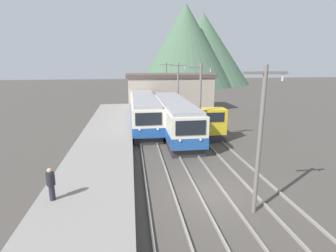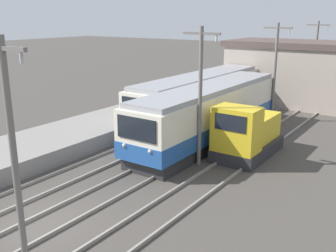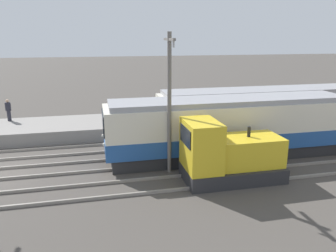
{
  "view_description": "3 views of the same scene",
  "coord_description": "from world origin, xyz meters",
  "views": [
    {
      "loc": [
        -4.0,
        -12.62,
        7.07
      ],
      "look_at": [
        -0.86,
        9.55,
        1.56
      ],
      "focal_mm": 28.0,
      "sensor_mm": 36.0,
      "label": 1
    },
    {
      "loc": [
        11.21,
        -8.1,
        7.43
      ],
      "look_at": [
        -1.05,
        9.68,
        1.34
      ],
      "focal_mm": 42.0,
      "sensor_mm": 36.0,
      "label": 2
    },
    {
      "loc": [
        16.95,
        4.98,
        6.74
      ],
      "look_at": [
        -0.78,
        8.98,
        1.75
      ],
      "focal_mm": 35.0,
      "sensor_mm": 36.0,
      "label": 3
    }
  ],
  "objects": [
    {
      "name": "person_on_platform",
      "position": [
        -7.72,
        -1.1,
        1.73
      ],
      "size": [
        0.38,
        0.38,
        1.56
      ],
      "color": "#282833",
      "rests_on": "platform_left"
    },
    {
      "name": "platform_left",
      "position": [
        -6.25,
        0.0,
        0.45
      ],
      "size": [
        4.5,
        54.0,
        0.89
      ],
      "primitive_type": "cube",
      "color": "gray",
      "rests_on": "ground"
    },
    {
      "name": "ground_plane",
      "position": [
        0.0,
        0.0,
        0.0
      ],
      "size": [
        200.0,
        200.0,
        0.0
      ],
      "primitive_type": "plane",
      "color": "#47423D"
    },
    {
      "name": "commuter_train_center",
      "position": [
        0.2,
        12.36,
        1.6
      ],
      "size": [
        2.84,
        14.22,
        3.43
      ],
      "color": "#28282B",
      "rests_on": "ground"
    },
    {
      "name": "shunting_locomotive",
      "position": [
        3.2,
        11.02,
        1.21
      ],
      "size": [
        2.4,
        4.79,
        3.0
      ],
      "color": "#28282B",
      "rests_on": "ground"
    },
    {
      "name": "commuter_train_left",
      "position": [
        -2.6,
        15.98,
        1.59
      ],
      "size": [
        2.84,
        14.39,
        3.4
      ],
      "color": "#28282B",
      "rests_on": "ground"
    },
    {
      "name": "track_left",
      "position": [
        -2.6,
        0.0,
        0.07
      ],
      "size": [
        1.54,
        60.0,
        0.14
      ],
      "color": "gray",
      "rests_on": "ground"
    },
    {
      "name": "catenary_mast_mid",
      "position": [
        1.71,
        8.49,
        3.8
      ],
      "size": [
        2.0,
        0.2,
        6.96
      ],
      "color": "slate",
      "rests_on": "ground"
    }
  ]
}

